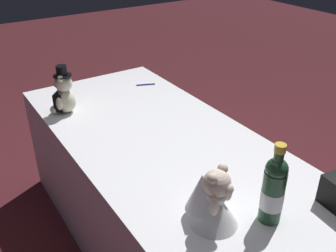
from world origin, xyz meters
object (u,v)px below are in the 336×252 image
Objects in this scene: teddy_bear_groom at (63,94)px; champagne_bottle at (273,189)px; teddy_bear_bride at (212,199)px; signing_pen at (145,85)px.

champagne_bottle is at bearing -165.66° from teddy_bear_groom.
champagne_bottle reaches higher than teddy_bear_bride.
teddy_bear_bride is at bearing 60.12° from champagne_bottle.
champagne_bottle is at bearing -119.88° from teddy_bear_bride.
champagne_bottle reaches higher than signing_pen.
champagne_bottle is 2.65× the size of signing_pen.
teddy_bear_groom is at bearing 98.79° from signing_pen.
teddy_bear_bride is at bearing -173.38° from teddy_bear_groom.
champagne_bottle is at bearing 169.41° from signing_pen.
signing_pen is at bearing -19.56° from teddy_bear_bride.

